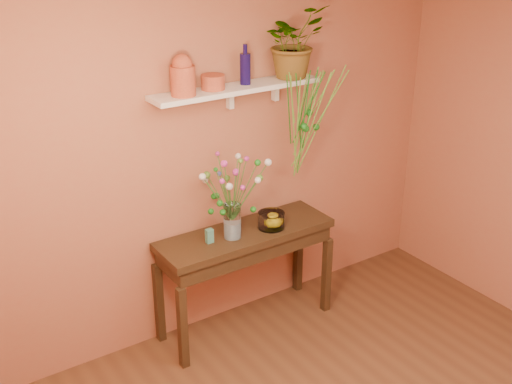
{
  "coord_description": "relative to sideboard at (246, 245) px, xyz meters",
  "views": [
    {
      "loc": [
        -2.29,
        -1.89,
        3.05
      ],
      "look_at": [
        0.0,
        1.55,
        1.25
      ],
      "focal_mm": 44.86,
      "sensor_mm": 36.0,
      "label": 1
    }
  ],
  "objects": [
    {
      "name": "sideboard",
      "position": [
        0.0,
        0.0,
        0.0
      ],
      "size": [
        1.39,
        0.45,
        0.84
      ],
      "color": "#322214",
      "rests_on": "ground"
    },
    {
      "name": "carton",
      "position": [
        -0.32,
        -0.01,
        0.18
      ],
      "size": [
        0.05,
        0.04,
        0.11
      ],
      "primitive_type": "cube",
      "rotation": [
        0.0,
        0.0,
        0.02
      ],
      "color": "teal",
      "rests_on": "sideboard"
    },
    {
      "name": "plant_fronds",
      "position": [
        0.53,
        -0.04,
        0.93
      ],
      "size": [
        0.57,
        0.31,
        0.85
      ],
      "color": "#196618",
      "rests_on": "wall_shelf"
    },
    {
      "name": "glass_vase",
      "position": [
        -0.14,
        -0.03,
        0.24
      ],
      "size": [
        0.13,
        0.13,
        0.27
      ],
      "color": "white",
      "rests_on": "sideboard"
    },
    {
      "name": "blue_bottle",
      "position": [
        0.09,
        0.13,
        1.33
      ],
      "size": [
        0.09,
        0.09,
        0.28
      ],
      "color": "#110A41",
      "rests_on": "wall_shelf"
    },
    {
      "name": "spider_plant",
      "position": [
        0.49,
        0.11,
        1.48
      ],
      "size": [
        0.53,
        0.47,
        0.52
      ],
      "primitive_type": "imported",
      "rotation": [
        0.0,
        0.0,
        0.15
      ],
      "color": "#196618",
      "rests_on": "wall_shelf"
    },
    {
      "name": "terracotta_pot",
      "position": [
        -0.18,
        0.13,
        1.27
      ],
      "size": [
        0.18,
        0.18,
        0.1
      ],
      "primitive_type": "cylinder",
      "rotation": [
        0.0,
        0.0,
        0.09
      ],
      "color": "#BA4C2D",
      "rests_on": "wall_shelf"
    },
    {
      "name": "lemon",
      "position": [
        0.22,
        -0.05,
        0.17
      ],
      "size": [
        0.09,
        0.09,
        0.09
      ],
      "primitive_type": "sphere",
      "color": "gold",
      "rests_on": "glass_bowl"
    },
    {
      "name": "glass_bowl",
      "position": [
        0.2,
        -0.06,
        0.18
      ],
      "size": [
        0.21,
        0.21,
        0.12
      ],
      "color": "white",
      "rests_on": "sideboard"
    },
    {
      "name": "bouquet",
      "position": [
        -0.14,
        -0.04,
        0.57
      ],
      "size": [
        0.5,
        0.44,
        0.52
      ],
      "color": "#386B28",
      "rests_on": "glass_vase"
    },
    {
      "name": "wall_shelf",
      "position": [
        0.02,
        0.12,
        1.2
      ],
      "size": [
        1.3,
        0.24,
        0.19
      ],
      "color": "white",
      "rests_on": "room"
    },
    {
      "name": "room",
      "position": [
        -0.04,
        -1.76,
        0.63
      ],
      "size": [
        4.04,
        4.04,
        2.7
      ],
      "color": "brown",
      "rests_on": "ground"
    },
    {
      "name": "terracotta_jug",
      "position": [
        -0.43,
        0.09,
        1.35
      ],
      "size": [
        0.17,
        0.17,
        0.28
      ],
      "color": "#BA4C2D",
      "rests_on": "wall_shelf"
    }
  ]
}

